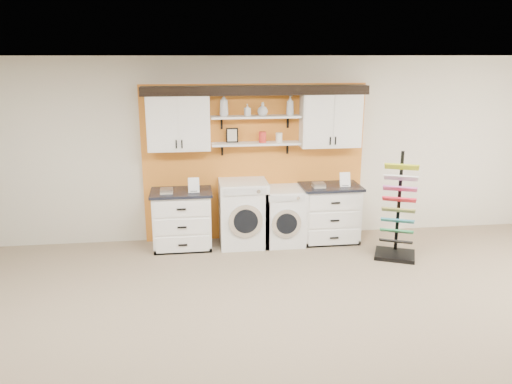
{
  "coord_description": "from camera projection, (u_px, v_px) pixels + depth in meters",
  "views": [
    {
      "loc": [
        -0.94,
        -3.51,
        2.81
      ],
      "look_at": [
        -0.19,
        2.3,
        1.19
      ],
      "focal_mm": 35.0,
      "sensor_mm": 36.0,
      "label": 1
    }
  ],
  "objects": [
    {
      "name": "ceiling",
      "position": [
        325.0,
        56.0,
        3.48
      ],
      "size": [
        10.0,
        10.0,
        0.0
      ],
      "primitive_type": "plane",
      "rotation": [
        3.14,
        0.0,
        0.0
      ],
      "color": "white",
      "rests_on": "wall_back"
    },
    {
      "name": "wall_back",
      "position": [
        254.0,
        150.0,
        7.68
      ],
      "size": [
        10.0,
        0.0,
        10.0
      ],
      "primitive_type": "plane",
      "rotation": [
        1.57,
        0.0,
        0.0
      ],
      "color": "beige",
      "rests_on": "floor"
    },
    {
      "name": "accent_panel",
      "position": [
        254.0,
        163.0,
        7.69
      ],
      "size": [
        3.4,
        0.07,
        2.4
      ],
      "primitive_type": "cube",
      "color": "orange",
      "rests_on": "wall_back"
    },
    {
      "name": "upper_cabinet_left",
      "position": [
        179.0,
        121.0,
        7.21
      ],
      "size": [
        0.9,
        0.35,
        0.84
      ],
      "color": "white",
      "rests_on": "wall_back"
    },
    {
      "name": "upper_cabinet_right",
      "position": [
        330.0,
        119.0,
        7.49
      ],
      "size": [
        0.9,
        0.35,
        0.84
      ],
      "color": "white",
      "rests_on": "wall_back"
    },
    {
      "name": "shelf_lower",
      "position": [
        256.0,
        144.0,
        7.45
      ],
      "size": [
        1.32,
        0.28,
        0.03
      ],
      "primitive_type": "cube",
      "color": "white",
      "rests_on": "wall_back"
    },
    {
      "name": "shelf_upper",
      "position": [
        256.0,
        117.0,
        7.34
      ],
      "size": [
        1.32,
        0.28,
        0.03
      ],
      "primitive_type": "cube",
      "color": "white",
      "rests_on": "wall_back"
    },
    {
      "name": "crown_molding",
      "position": [
        256.0,
        89.0,
        7.25
      ],
      "size": [
        3.3,
        0.41,
        0.13
      ],
      "color": "black",
      "rests_on": "wall_back"
    },
    {
      "name": "picture_frame",
      "position": [
        232.0,
        135.0,
        7.42
      ],
      "size": [
        0.18,
        0.02,
        0.22
      ],
      "color": "black",
      "rests_on": "shelf_lower"
    },
    {
      "name": "canister_red",
      "position": [
        262.0,
        137.0,
        7.44
      ],
      "size": [
        0.11,
        0.11,
        0.16
      ],
      "primitive_type": "cylinder",
      "color": "red",
      "rests_on": "shelf_lower"
    },
    {
      "name": "canister_cream",
      "position": [
        279.0,
        137.0,
        7.47
      ],
      "size": [
        0.1,
        0.1,
        0.14
      ],
      "primitive_type": "cylinder",
      "color": "silver",
      "rests_on": "shelf_lower"
    },
    {
      "name": "base_cabinet_left",
      "position": [
        182.0,
        219.0,
        7.45
      ],
      "size": [
        0.9,
        0.66,
        0.88
      ],
      "color": "white",
      "rests_on": "floor"
    },
    {
      "name": "base_cabinet_right",
      "position": [
        329.0,
        213.0,
        7.72
      ],
      "size": [
        0.91,
        0.66,
        0.89
      ],
      "color": "white",
      "rests_on": "floor"
    },
    {
      "name": "washer",
      "position": [
        243.0,
        213.0,
        7.54
      ],
      "size": [
        0.71,
        0.71,
        1.0
      ],
      "color": "white",
      "rests_on": "floor"
    },
    {
      "name": "dryer",
      "position": [
        282.0,
        216.0,
        7.63
      ],
      "size": [
        0.62,
        0.71,
        0.87
      ],
      "color": "white",
      "rests_on": "floor"
    },
    {
      "name": "sample_rack",
      "position": [
        397.0,
        224.0,
        7.08
      ],
      "size": [
        0.69,
        0.64,
        1.52
      ],
      "rotation": [
        0.0,
        0.0,
        -0.42
      ],
      "color": "black",
      "rests_on": "floor"
    },
    {
      "name": "soap_bottle_a",
      "position": [
        224.0,
        105.0,
        7.24
      ],
      "size": [
        0.17,
        0.17,
        0.33
      ],
      "primitive_type": "imported",
      "rotation": [
        0.0,
        0.0,
        -0.49
      ],
      "color": "silver",
      "rests_on": "shelf_upper"
    },
    {
      "name": "soap_bottle_b",
      "position": [
        247.0,
        110.0,
        7.3
      ],
      "size": [
        0.09,
        0.1,
        0.17
      ],
      "primitive_type": "imported",
      "rotation": [
        0.0,
        0.0,
        3.37
      ],
      "color": "silver",
      "rests_on": "shelf_upper"
    },
    {
      "name": "soap_bottle_c",
      "position": [
        263.0,
        109.0,
        7.33
      ],
      "size": [
        0.2,
        0.2,
        0.19
      ],
      "primitive_type": "imported",
      "rotation": [
        0.0,
        0.0,
        2.75
      ],
      "color": "silver",
      "rests_on": "shelf_upper"
    },
    {
      "name": "soap_bottle_d",
      "position": [
        290.0,
        105.0,
        7.36
      ],
      "size": [
        0.15,
        0.15,
        0.29
      ],
      "primitive_type": "imported",
      "rotation": [
        0.0,
        0.0,
        0.5
      ],
      "color": "silver",
      "rests_on": "shelf_upper"
    }
  ]
}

